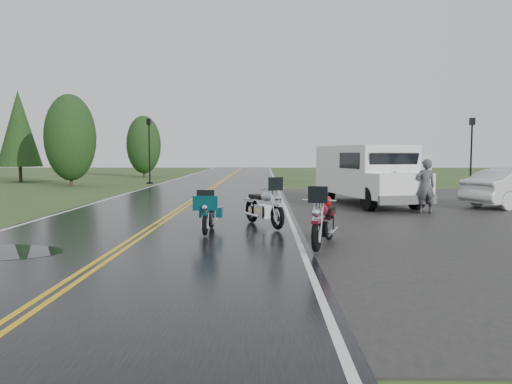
# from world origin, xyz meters

# --- Properties ---
(ground) EXTENTS (120.00, 120.00, 0.00)m
(ground) POSITION_xyz_m (0.00, 0.00, 0.00)
(ground) COLOR #2D471E
(ground) RESTS_ON ground
(road) EXTENTS (8.00, 100.00, 0.04)m
(road) POSITION_xyz_m (0.00, 10.00, 0.02)
(road) COLOR black
(road) RESTS_ON ground
(parking_pad) EXTENTS (14.00, 24.00, 0.03)m
(parking_pad) POSITION_xyz_m (11.00, 5.00, 0.01)
(parking_pad) COLOR black
(parking_pad) RESTS_ON ground
(motorcycle_red) EXTENTS (1.39, 2.34, 1.30)m
(motorcycle_red) POSITION_xyz_m (4.07, -1.47, 0.65)
(motorcycle_red) COLOR #560917
(motorcycle_red) RESTS_ON ground
(motorcycle_teal) EXTENTS (0.70, 1.88, 1.11)m
(motorcycle_teal) POSITION_xyz_m (1.60, 0.53, 0.55)
(motorcycle_teal) COLOR #05393E
(motorcycle_teal) RESTS_ON ground
(motorcycle_silver) EXTENTS (1.70, 2.40, 1.34)m
(motorcycle_silver) POSITION_xyz_m (3.36, 1.46, 0.67)
(motorcycle_silver) COLOR #ABACB3
(motorcycle_silver) RESTS_ON ground
(van_white) EXTENTS (3.75, 6.48, 2.40)m
(van_white) POSITION_xyz_m (6.68, 6.01, 1.20)
(van_white) COLOR white
(van_white) RESTS_ON ground
(person_at_van) EXTENTS (0.70, 0.49, 1.82)m
(person_at_van) POSITION_xyz_m (8.42, 5.36, 0.91)
(person_at_van) COLOR #454449
(person_at_van) RESTS_ON ground
(lamp_post_far_left) EXTENTS (0.38, 0.38, 4.39)m
(lamp_post_far_left) POSITION_xyz_m (-4.63, 21.92, 2.19)
(lamp_post_far_left) COLOR black
(lamp_post_far_left) RESTS_ON ground
(lamp_post_far_right) EXTENTS (0.34, 0.34, 3.96)m
(lamp_post_far_right) POSITION_xyz_m (14.07, 15.43, 1.98)
(lamp_post_far_right) COLOR black
(lamp_post_far_right) RESTS_ON ground
(tree_left_mid) EXTENTS (3.11, 3.11, 4.86)m
(tree_left_mid) POSITION_xyz_m (-8.96, 19.42, 2.43)
(tree_left_mid) COLOR #1E3D19
(tree_left_mid) RESTS_ON ground
(tree_left_far) EXTENTS (2.92, 2.92, 4.49)m
(tree_left_far) POSITION_xyz_m (-7.26, 31.33, 2.24)
(tree_left_far) COLOR #1E3D19
(tree_left_far) RESTS_ON ground
(pine_left_far) EXTENTS (3.03, 3.03, 6.30)m
(pine_left_far) POSITION_xyz_m (-14.25, 23.72, 3.15)
(pine_left_far) COLOR #1E3D19
(pine_left_far) RESTS_ON ground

